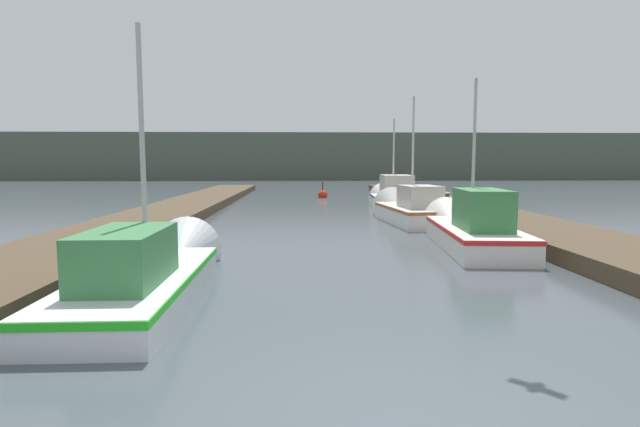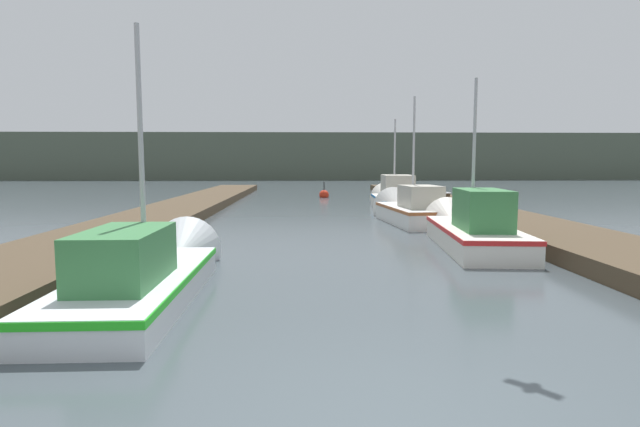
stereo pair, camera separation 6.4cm
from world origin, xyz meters
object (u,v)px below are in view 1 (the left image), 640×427
object	(u,v)px
fishing_boat_2	(410,210)
mooring_piling_0	(488,219)
fishing_boat_1	(468,227)
channel_buoy	(323,195)
mooring_piling_2	(445,207)
fishing_boat_3	(392,198)
mooring_piling_1	(495,218)
fishing_boat_0	(154,270)

from	to	relation	value
fishing_boat_2	mooring_piling_0	size ratio (longest dim) A/B	4.59
fishing_boat_1	fishing_boat_2	distance (m)	5.03
channel_buoy	fishing_boat_1	bearing A→B (deg)	-80.12
fishing_boat_2	mooring_piling_2	bearing A→B (deg)	0.24
fishing_boat_1	mooring_piling_2	xyz separation A→B (m)	(0.88, 5.15, 0.09)
channel_buoy	mooring_piling_2	bearing A→B (deg)	-72.54
mooring_piling_2	mooring_piling_0	bearing A→B (deg)	-89.70
fishing_boat_3	channel_buoy	distance (m)	8.19
mooring_piling_0	channel_buoy	world-z (taller)	mooring_piling_0
mooring_piling_1	mooring_piling_2	bearing A→B (deg)	93.26
fishing_boat_1	mooring_piling_0	distance (m)	1.37
fishing_boat_2	channel_buoy	xyz separation A→B (m)	(-2.64, 12.80, -0.27)
fishing_boat_0	fishing_boat_3	distance (m)	16.17
fishing_boat_1	fishing_boat_3	world-z (taller)	fishing_boat_1
fishing_boat_0	mooring_piling_2	size ratio (longest dim) A/B	5.36
fishing_boat_0	fishing_boat_1	world-z (taller)	fishing_boat_0
mooring_piling_1	channel_buoy	size ratio (longest dim) A/B	1.05
mooring_piling_0	channel_buoy	size ratio (longest dim) A/B	1.01
fishing_boat_2	channel_buoy	size ratio (longest dim) A/B	4.64
mooring_piling_0	mooring_piling_2	bearing A→B (deg)	90.30
mooring_piling_2	channel_buoy	size ratio (longest dim) A/B	0.97
fishing_boat_0	fishing_boat_1	distance (m)	8.24
fishing_boat_1	mooring_piling_2	size ratio (longest dim) A/B	5.58
mooring_piling_2	channel_buoy	world-z (taller)	mooring_piling_2
fishing_boat_1	fishing_boat_0	bearing A→B (deg)	-141.43
fishing_boat_1	channel_buoy	world-z (taller)	fishing_boat_1
channel_buoy	mooring_piling_1	bearing A→B (deg)	-75.89
fishing_boat_3	mooring_piling_0	bearing A→B (deg)	-80.49
mooring_piling_0	mooring_piling_1	distance (m)	0.21
fishing_boat_2	fishing_boat_3	distance (m)	5.16
mooring_piling_1	channel_buoy	bearing A→B (deg)	104.11
mooring_piling_1	mooring_piling_2	size ratio (longest dim) A/B	1.08
fishing_boat_1	fishing_boat_3	xyz separation A→B (m)	(-0.18, 10.16, 0.05)
fishing_boat_2	fishing_boat_3	xyz separation A→B (m)	(0.28, 5.15, 0.06)
fishing_boat_1	mooring_piling_1	distance (m)	1.52
fishing_boat_0	fishing_boat_1	xyz separation A→B (m)	(6.86, 4.57, 0.09)
fishing_boat_3	channel_buoy	size ratio (longest dim) A/B	5.81
mooring_piling_2	channel_buoy	distance (m)	13.28
fishing_boat_2	channel_buoy	bearing A→B (deg)	95.97
fishing_boat_2	mooring_piling_0	xyz separation A→B (m)	(1.36, -3.98, 0.12)
channel_buoy	fishing_boat_3	bearing A→B (deg)	-69.10
fishing_boat_0	channel_buoy	distance (m)	22.69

